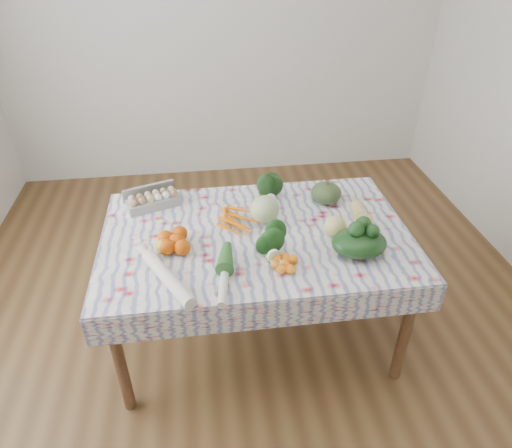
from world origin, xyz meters
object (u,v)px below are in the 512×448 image
object	(u,v)px
dining_table	(256,245)
kabocha_squash	(326,193)
egg_carton	(154,201)
butternut_squash	(361,214)
grapefruit	(335,227)
cabbage	(265,209)

from	to	relation	value
dining_table	kabocha_squash	size ratio (longest dim) A/B	8.83
egg_carton	butternut_squash	distance (m)	1.20
kabocha_squash	grapefruit	world-z (taller)	same
butternut_squash	dining_table	bearing A→B (deg)	-174.06
cabbage	butternut_squash	bearing A→B (deg)	-8.46
cabbage	grapefruit	distance (m)	0.40
dining_table	kabocha_squash	bearing A→B (deg)	30.60
egg_carton	butternut_squash	world-z (taller)	butternut_squash
cabbage	butternut_squash	distance (m)	0.54
egg_carton	cabbage	xyz separation A→B (m)	(0.62, -0.24, 0.04)
butternut_squash	grapefruit	size ratio (longest dim) A/B	1.86
cabbage	kabocha_squash	bearing A→B (deg)	22.85
butternut_squash	kabocha_squash	bearing A→B (deg)	122.38
dining_table	cabbage	distance (m)	0.20
cabbage	butternut_squash	xyz separation A→B (m)	(0.53, -0.08, -0.03)
kabocha_squash	grapefruit	distance (m)	0.36
egg_carton	kabocha_squash	distance (m)	1.02
cabbage	butternut_squash	world-z (taller)	cabbage
kabocha_squash	butternut_squash	size ratio (longest dim) A/B	0.82
kabocha_squash	dining_table	bearing A→B (deg)	-149.40
dining_table	egg_carton	distance (m)	0.67
egg_carton	cabbage	world-z (taller)	cabbage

